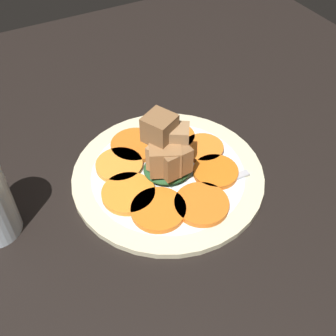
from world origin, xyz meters
The scene contains 12 objects.
table_slab centered at (0.00, 0.00, 1.00)cm, with size 120.00×120.00×2.00cm, color black.
plate centered at (0.00, 0.00, 2.52)cm, with size 30.00×30.00×1.05cm.
carrot_slice_0 centered at (-4.87, -6.20, 3.53)cm, with size 7.99×7.99×0.85cm, color orange.
carrot_slice_1 centered at (1.10, -8.23, 3.53)cm, with size 7.98×7.98×0.85cm, color orange.
carrot_slice_2 centered at (6.42, -3.70, 3.53)cm, with size 7.05×7.05×0.85cm, color orange.
carrot_slice_3 centered at (7.52, 1.77, 3.53)cm, with size 6.64×6.64×0.85cm, color orange.
carrot_slice_4 centered at (4.75, 6.44, 3.53)cm, with size 6.74×6.74×0.85cm, color orange.
carrot_slice_5 centered at (-2.07, 7.72, 3.53)cm, with size 8.05×8.05×0.85cm, color orange.
carrot_slice_6 centered at (-6.21, 4.70, 3.53)cm, with size 7.44×7.44×0.85cm, color orange.
carrot_slice_7 centered at (-7.38, -1.36, 3.53)cm, with size 8.00×8.00×0.85cm, color orange.
center_pile centered at (-0.34, -0.29, 7.40)cm, with size 7.79×7.91×10.29cm.
fork centered at (0.75, -5.35, 3.30)cm, with size 19.44×2.99×0.40cm.
Camera 1 is at (-21.48, -40.16, 50.58)cm, focal length 45.00 mm.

